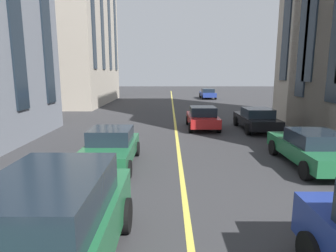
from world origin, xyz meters
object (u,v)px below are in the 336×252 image
(car_red_far, at_px, (202,118))
(car_green_parked_a, at_px, (111,147))
(car_green_mid, at_px, (51,229))
(car_blue_near, at_px, (208,93))
(car_green_parked_b, at_px, (312,148))
(car_black_trailing, at_px, (256,119))

(car_red_far, bearing_deg, car_green_parked_a, 149.33)
(car_green_mid, height_order, car_blue_near, car_green_mid)
(car_green_mid, bearing_deg, car_blue_near, -11.75)
(car_green_parked_b, relative_size, car_black_trailing, 1.00)
(car_green_parked_a, bearing_deg, car_red_far, -30.67)
(car_red_far, distance_m, car_blue_near, 21.66)
(car_green_parked_b, bearing_deg, car_green_parked_a, 89.10)
(car_green_parked_a, xyz_separation_m, car_black_trailing, (6.73, -7.54, 0.00))
(car_blue_near, bearing_deg, car_black_trailing, 180.00)
(car_red_far, relative_size, car_green_parked_b, 0.89)
(car_red_far, xyz_separation_m, car_green_parked_b, (-7.40, -3.22, 0.00))
(car_green_parked_a, distance_m, car_red_far, 8.47)
(car_black_trailing, bearing_deg, car_blue_near, 0.00)
(car_green_parked_a, xyz_separation_m, car_red_far, (7.29, -4.32, 0.00))
(car_green_parked_a, xyz_separation_m, car_green_parked_b, (-0.12, -7.54, 0.00))
(car_green_parked_b, height_order, car_black_trailing, same)
(car_green_parked_a, bearing_deg, car_green_parked_b, -90.90)
(car_green_mid, height_order, car_red_far, car_green_mid)
(car_green_mid, xyz_separation_m, car_blue_near, (34.87, -7.25, -0.27))
(car_red_far, distance_m, car_black_trailing, 3.27)
(car_green_mid, relative_size, car_black_trailing, 1.07)
(car_black_trailing, bearing_deg, car_green_parked_b, 180.00)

